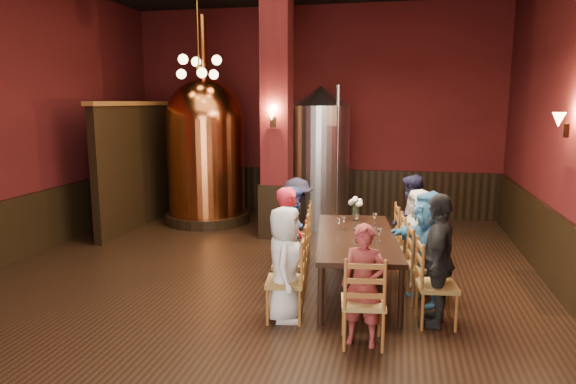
% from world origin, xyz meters
% --- Properties ---
extents(room, '(10.00, 10.02, 4.50)m').
position_xyz_m(room, '(0.00, 0.00, 2.25)').
color(room, black).
rests_on(room, ground).
extents(wainscot_back, '(7.90, 0.08, 1.00)m').
position_xyz_m(wainscot_back, '(0.00, 4.96, 0.50)').
color(wainscot_back, black).
rests_on(wainscot_back, ground).
extents(column, '(0.58, 0.58, 4.50)m').
position_xyz_m(column, '(-0.30, 2.80, 2.25)').
color(column, '#4D1012').
rests_on(column, ground).
extents(partition, '(0.22, 3.50, 2.40)m').
position_xyz_m(partition, '(-3.20, 3.20, 1.20)').
color(partition, black).
rests_on(partition, ground).
extents(pendant_cluster, '(0.90, 0.90, 1.70)m').
position_xyz_m(pendant_cluster, '(-1.80, 2.90, 3.10)').
color(pendant_cluster, '#A57226').
rests_on(pendant_cluster, room).
extents(sconce_wall, '(0.20, 0.20, 0.36)m').
position_xyz_m(sconce_wall, '(3.90, 0.80, 2.20)').
color(sconce_wall, black).
rests_on(sconce_wall, room).
extents(sconce_column, '(0.20, 0.20, 0.36)m').
position_xyz_m(sconce_column, '(-0.30, 2.50, 2.20)').
color(sconce_column, black).
rests_on(sconce_column, column).
extents(dining_table, '(1.30, 2.51, 0.75)m').
position_xyz_m(dining_table, '(1.35, 0.31, 0.69)').
color(dining_table, black).
rests_on(dining_table, ground).
extents(chair_0, '(0.52, 0.52, 0.92)m').
position_xyz_m(chair_0, '(0.64, -0.79, 0.46)').
color(chair_0, '#974F26').
rests_on(chair_0, ground).
extents(person_0, '(0.49, 0.69, 1.32)m').
position_xyz_m(person_0, '(0.64, -0.79, 0.66)').
color(person_0, silver).
rests_on(person_0, ground).
extents(chair_1, '(0.52, 0.52, 0.92)m').
position_xyz_m(chair_1, '(0.56, -0.13, 0.46)').
color(chair_1, '#974F26').
rests_on(chair_1, ground).
extents(person_1, '(0.45, 0.58, 1.43)m').
position_xyz_m(person_1, '(0.56, -0.13, 0.72)').
color(person_1, red).
rests_on(person_1, ground).
extents(chair_2, '(0.52, 0.52, 0.92)m').
position_xyz_m(chair_2, '(0.47, 0.52, 0.46)').
color(chair_2, '#974F26').
rests_on(chair_2, ground).
extents(person_2, '(0.39, 0.68, 1.33)m').
position_xyz_m(person_2, '(0.47, 0.52, 0.67)').
color(person_2, navy).
rests_on(person_2, ground).
extents(chair_3, '(0.52, 0.52, 0.92)m').
position_xyz_m(chair_3, '(0.38, 1.19, 0.46)').
color(chair_3, '#974F26').
rests_on(chair_3, ground).
extents(person_3, '(0.62, 0.93, 1.35)m').
position_xyz_m(person_3, '(0.38, 1.19, 0.67)').
color(person_3, black).
rests_on(person_3, ground).
extents(chair_4, '(0.52, 0.52, 0.92)m').
position_xyz_m(chair_4, '(2.33, -0.57, 0.46)').
color(chair_4, '#974F26').
rests_on(chair_4, ground).
extents(person_4, '(0.51, 0.93, 1.50)m').
position_xyz_m(person_4, '(2.33, -0.57, 0.75)').
color(person_4, black).
rests_on(person_4, ground).
extents(chair_5, '(0.52, 0.52, 0.92)m').
position_xyz_m(chair_5, '(2.24, 0.09, 0.46)').
color(chair_5, '#974F26').
rests_on(chair_5, ground).
extents(person_5, '(0.96, 1.36, 1.41)m').
position_xyz_m(person_5, '(2.24, 0.09, 0.71)').
color(person_5, teal).
rests_on(person_5, ground).
extents(chair_6, '(0.52, 0.52, 0.92)m').
position_xyz_m(chair_6, '(2.15, 0.75, 0.46)').
color(chair_6, '#974F26').
rests_on(chair_6, ground).
extents(person_6, '(0.63, 0.75, 1.32)m').
position_xyz_m(person_6, '(2.15, 0.75, 0.66)').
color(person_6, '#B5B1A0').
rests_on(person_6, ground).
extents(chair_7, '(0.52, 0.52, 0.92)m').
position_xyz_m(chair_7, '(2.07, 1.41, 0.46)').
color(chair_7, '#974F26').
rests_on(chair_7, ground).
extents(person_7, '(0.38, 0.71, 1.42)m').
position_xyz_m(person_7, '(2.07, 1.41, 0.71)').
color(person_7, '#1D1C39').
rests_on(person_7, ground).
extents(chair_8, '(0.52, 0.52, 0.92)m').
position_xyz_m(chair_8, '(1.56, -1.23, 0.46)').
color(chair_8, '#974F26').
rests_on(chair_8, ground).
extents(person_8, '(0.49, 0.34, 1.27)m').
position_xyz_m(person_8, '(1.56, -1.23, 0.63)').
color(person_8, maroon).
rests_on(person_8, ground).
extents(copper_kettle, '(1.86, 1.86, 4.15)m').
position_xyz_m(copper_kettle, '(-2.00, 3.65, 1.51)').
color(copper_kettle, black).
rests_on(copper_kettle, ground).
extents(steel_vessel, '(1.16, 1.16, 2.78)m').
position_xyz_m(steel_vessel, '(0.34, 3.83, 1.39)').
color(steel_vessel, '#B2B2B7').
rests_on(steel_vessel, ground).
extents(rose_vase, '(0.21, 0.21, 0.36)m').
position_xyz_m(rose_vase, '(1.27, 1.15, 0.99)').
color(rose_vase, white).
rests_on(rose_vase, dining_table).
extents(wine_glass_0, '(0.07, 0.07, 0.17)m').
position_xyz_m(wine_glass_0, '(1.10, 0.50, 0.83)').
color(wine_glass_0, white).
rests_on(wine_glass_0, dining_table).
extents(wine_glass_1, '(0.07, 0.07, 0.17)m').
position_xyz_m(wine_glass_1, '(1.66, 0.03, 0.83)').
color(wine_glass_1, white).
rests_on(wine_glass_1, dining_table).
extents(wine_glass_2, '(0.07, 0.07, 0.17)m').
position_xyz_m(wine_glass_2, '(1.50, -0.29, 0.83)').
color(wine_glass_2, white).
rests_on(wine_glass_2, dining_table).
extents(wine_glass_3, '(0.07, 0.07, 0.17)m').
position_xyz_m(wine_glass_3, '(1.56, 0.93, 0.83)').
color(wine_glass_3, white).
rests_on(wine_glass_3, dining_table).
extents(wine_glass_4, '(0.07, 0.07, 0.17)m').
position_xyz_m(wine_glass_4, '(1.16, 0.61, 0.83)').
color(wine_glass_4, white).
rests_on(wine_glass_4, dining_table).
extents(wine_glass_5, '(0.07, 0.07, 0.17)m').
position_xyz_m(wine_glass_5, '(1.47, 0.28, 0.83)').
color(wine_glass_5, white).
rests_on(wine_glass_5, dining_table).
extents(wine_glass_6, '(0.07, 0.07, 0.17)m').
position_xyz_m(wine_glass_6, '(1.32, 0.79, 0.83)').
color(wine_glass_6, white).
rests_on(wine_glass_6, dining_table).
extents(wine_glass_7, '(0.07, 0.07, 0.17)m').
position_xyz_m(wine_glass_7, '(1.37, -0.02, 0.83)').
color(wine_glass_7, white).
rests_on(wine_glass_7, dining_table).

